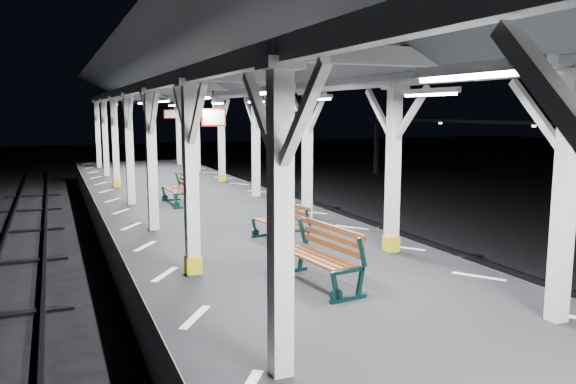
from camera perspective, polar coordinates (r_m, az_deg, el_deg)
ground at (r=9.17m, az=6.45°, el=-16.27°), size 120.00×120.00×0.00m
platform at (r=8.97m, az=6.50°, el=-13.36°), size 6.00×50.00×1.00m
hazard_stripes_left at (r=7.95m, az=-9.41°, el=-12.43°), size 1.00×48.00×0.01m
hazard_stripes_right at (r=10.18m, az=18.79°, el=-8.12°), size 1.00×48.00×0.01m
canopy at (r=8.36m, az=7.04°, el=13.46°), size 5.40×49.00×4.65m
bench_near at (r=9.11m, az=3.55°, el=-6.31°), size 0.87×1.83×0.96m
bench_mid at (r=11.96m, az=-0.44°, el=-3.05°), size 0.82×1.64×0.85m
bench_far at (r=17.15m, az=-10.92°, el=0.34°), size 0.67×1.68×0.90m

